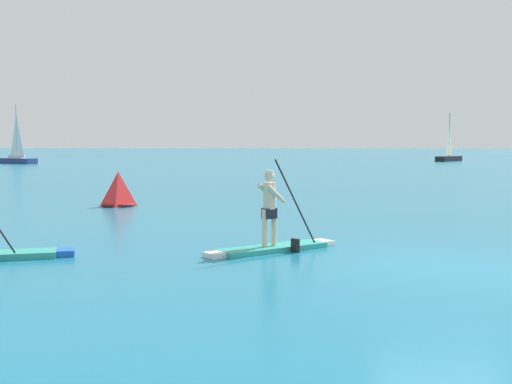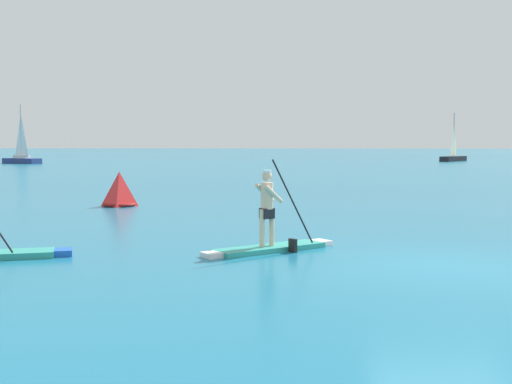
# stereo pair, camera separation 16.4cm
# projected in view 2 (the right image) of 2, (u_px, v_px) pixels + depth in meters

# --- Properties ---
(ground) EXTENTS (440.00, 440.00, 0.00)m
(ground) POSITION_uv_depth(u_px,v_px,m) (443.00, 266.00, 12.41)
(ground) COLOR #196B8C
(paddleboarder_mid_center) EXTENTS (2.73, 2.37, 1.99)m
(paddleboarder_mid_center) POSITION_uv_depth(u_px,v_px,m) (270.00, 234.00, 14.14)
(paddleboarder_mid_center) COLOR teal
(paddleboarder_mid_center) RESTS_ON ground
(race_marker_buoy) EXTENTS (1.17, 1.17, 1.24)m
(race_marker_buoy) POSITION_uv_depth(u_px,v_px,m) (119.00, 191.00, 24.01)
(race_marker_buoy) COLOR red
(race_marker_buoy) RESTS_ON ground
(sailboat_left_horizon) EXTENTS (4.85, 3.44, 6.22)m
(sailboat_left_horizon) POSITION_uv_depth(u_px,v_px,m) (22.00, 156.00, 71.17)
(sailboat_left_horizon) COLOR navy
(sailboat_left_horizon) RESTS_ON ground
(sailboat_right_horizon) EXTENTS (3.96, 4.90, 5.69)m
(sailboat_right_horizon) POSITION_uv_depth(u_px,v_px,m) (453.00, 155.00, 79.43)
(sailboat_right_horizon) COLOR black
(sailboat_right_horizon) RESTS_ON ground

